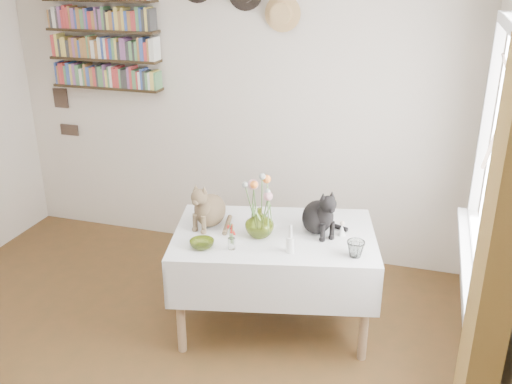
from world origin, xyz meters
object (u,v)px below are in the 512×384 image
(flower_vase, at_px, (260,222))
(bookshelf_unit, at_px, (103,35))
(dining_table, at_px, (274,256))
(tabby_cat, at_px, (210,202))
(black_cat, at_px, (318,209))

(flower_vase, xyz_separation_m, bookshelf_unit, (-1.71, 1.09, 1.02))
(dining_table, xyz_separation_m, flower_vase, (-0.08, -0.07, 0.28))
(tabby_cat, bearing_deg, flower_vase, 2.86)
(tabby_cat, relative_size, bookshelf_unit, 0.34)
(black_cat, distance_m, flower_vase, 0.40)
(dining_table, height_order, bookshelf_unit, bookshelf_unit)
(flower_vase, height_order, bookshelf_unit, bookshelf_unit)
(dining_table, relative_size, bookshelf_unit, 1.51)
(tabby_cat, xyz_separation_m, flower_vase, (0.37, -0.07, -0.07))
(dining_table, relative_size, tabby_cat, 4.48)
(dining_table, bearing_deg, bookshelf_unit, 150.37)
(tabby_cat, relative_size, flower_vase, 1.68)
(dining_table, distance_m, flower_vase, 0.30)
(dining_table, distance_m, bookshelf_unit, 2.44)
(dining_table, relative_size, black_cat, 4.49)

